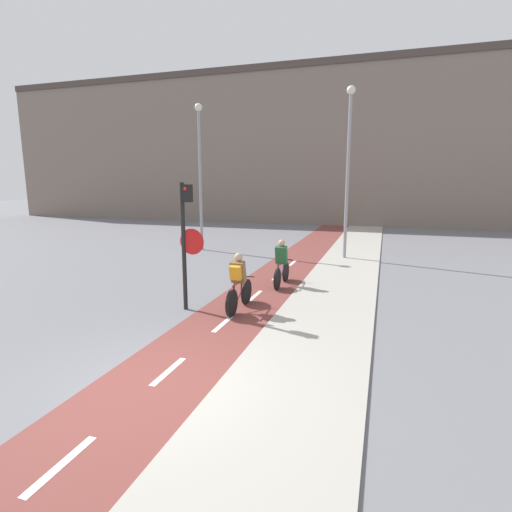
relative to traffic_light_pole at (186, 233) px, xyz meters
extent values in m
plane|color=slate|center=(1.31, -3.80, -2.05)|extent=(120.00, 120.00, 0.00)
cube|color=brown|center=(1.31, -3.80, -2.04)|extent=(2.02, 60.00, 0.02)
cube|color=white|center=(1.31, -5.80, -2.02)|extent=(0.12, 1.10, 0.00)
cube|color=white|center=(1.31, -3.30, -2.02)|extent=(0.12, 1.10, 0.00)
cube|color=white|center=(1.31, -0.80, -2.02)|extent=(0.12, 1.10, 0.00)
cube|color=white|center=(1.31, 1.70, -2.02)|extent=(0.12, 1.10, 0.00)
cube|color=white|center=(1.31, 4.20, -2.02)|extent=(0.12, 1.10, 0.00)
cube|color=white|center=(1.31, 6.70, -2.02)|extent=(0.12, 1.10, 0.00)
cube|color=#A8A399|center=(3.52, -3.80, -2.02)|extent=(2.40, 60.00, 0.05)
cube|color=slate|center=(1.31, 24.10, 3.73)|extent=(60.00, 5.00, 11.55)
cube|color=#473D38|center=(1.31, 24.10, 9.76)|extent=(60.00, 5.20, 0.50)
cylinder|color=black|center=(-0.08, 0.00, -0.39)|extent=(0.11, 0.11, 3.32)
cube|color=black|center=(0.07, 0.00, 1.00)|extent=(0.20, 0.20, 0.44)
sphere|color=red|center=(0.07, -0.11, 1.11)|extent=(0.09, 0.09, 0.09)
cone|color=red|center=(0.15, 0.00, -0.22)|extent=(0.67, 0.01, 0.67)
cone|color=silver|center=(0.15, 0.00, -0.22)|extent=(0.60, 0.02, 0.60)
cylinder|color=gray|center=(-3.72, 8.63, 1.26)|extent=(0.14, 0.14, 6.61)
sphere|color=silver|center=(-3.72, 8.63, 4.68)|extent=(0.36, 0.36, 0.36)
cylinder|color=gray|center=(3.22, 8.46, 1.40)|extent=(0.14, 0.14, 6.88)
sphere|color=silver|center=(3.22, 8.46, 4.94)|extent=(0.36, 0.36, 0.36)
cylinder|color=black|center=(1.30, -0.18, -1.70)|extent=(0.07, 0.70, 0.70)
cylinder|color=black|center=(1.30, 0.93, -1.70)|extent=(0.07, 0.70, 0.70)
cylinder|color=maroon|center=(1.30, 0.59, -1.51)|extent=(0.04, 0.71, 0.43)
cylinder|color=maroon|center=(1.30, 0.07, -1.50)|extent=(0.04, 0.37, 0.46)
cylinder|color=maroon|center=(1.30, 0.41, -1.30)|extent=(0.04, 1.04, 0.07)
cylinder|color=maroon|center=(1.30, 0.03, -1.71)|extent=(0.04, 0.43, 0.05)
cylinder|color=black|center=(1.30, 0.93, -1.26)|extent=(0.46, 0.03, 0.03)
cube|color=brown|center=(1.30, 0.29, -1.00)|extent=(0.36, 0.31, 0.59)
sphere|color=tan|center=(1.30, 0.33, -0.62)|extent=(0.22, 0.22, 0.22)
cylinder|color=#232328|center=(1.20, 0.26, -1.45)|extent=(0.04, 0.07, 0.44)
cylinder|color=#232328|center=(1.40, 0.26, -1.45)|extent=(0.04, 0.07, 0.44)
cube|color=orange|center=(1.30, 0.11, -0.98)|extent=(0.28, 0.23, 0.39)
cylinder|color=black|center=(1.73, 2.61, -1.71)|extent=(0.07, 0.68, 0.68)
cylinder|color=black|center=(1.73, 3.72, -1.71)|extent=(0.07, 0.68, 0.68)
cylinder|color=navy|center=(1.73, 3.38, -1.53)|extent=(0.04, 0.71, 0.42)
cylinder|color=navy|center=(1.73, 2.86, -1.51)|extent=(0.04, 0.37, 0.45)
cylinder|color=navy|center=(1.73, 3.21, -1.32)|extent=(0.04, 1.03, 0.07)
cylinder|color=navy|center=(1.73, 2.82, -1.72)|extent=(0.04, 0.42, 0.05)
cylinder|color=black|center=(1.73, 3.72, -1.28)|extent=(0.46, 0.03, 0.03)
cube|color=#235B33|center=(1.73, 3.08, -1.02)|extent=(0.36, 0.31, 0.59)
sphere|color=tan|center=(1.73, 3.12, -0.64)|extent=(0.22, 0.22, 0.22)
cylinder|color=#232328|center=(1.63, 3.05, -1.46)|extent=(0.04, 0.07, 0.43)
cylinder|color=#232328|center=(1.83, 3.05, -1.46)|extent=(0.04, 0.07, 0.43)
camera|label=1|loc=(4.81, -9.09, 1.30)|focal=28.00mm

